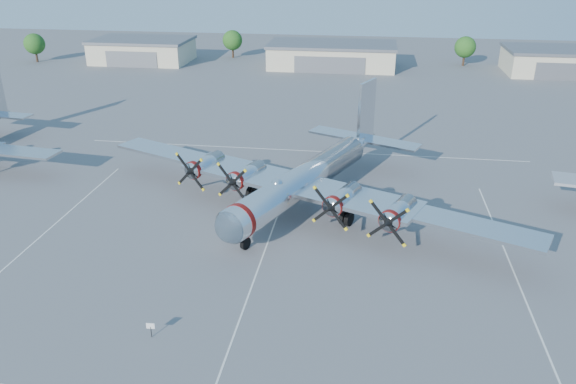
# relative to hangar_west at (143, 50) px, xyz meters

# --- Properties ---
(ground) EXTENTS (260.00, 260.00, 0.00)m
(ground) POSITION_rel_hangar_west_xyz_m (45.00, -81.96, -2.71)
(ground) COLOR #5E5E61
(ground) RESTS_ON ground
(parking_lines) EXTENTS (60.00, 50.08, 0.01)m
(parking_lines) POSITION_rel_hangar_west_xyz_m (45.00, -83.71, -2.71)
(parking_lines) COLOR silver
(parking_lines) RESTS_ON ground
(hangar_west) EXTENTS (22.60, 14.60, 5.40)m
(hangar_west) POSITION_rel_hangar_west_xyz_m (0.00, 0.00, 0.00)
(hangar_west) COLOR beige
(hangar_west) RESTS_ON ground
(hangar_center) EXTENTS (28.60, 14.60, 5.40)m
(hangar_center) POSITION_rel_hangar_west_xyz_m (45.00, -0.00, -0.00)
(hangar_center) COLOR beige
(hangar_center) RESTS_ON ground
(hangar_east) EXTENTS (20.60, 14.60, 5.40)m
(hangar_east) POSITION_rel_hangar_west_xyz_m (93.00, 0.00, 0.00)
(hangar_east) COLOR beige
(hangar_east) RESTS_ON ground
(tree_far_west) EXTENTS (4.80, 4.80, 6.64)m
(tree_far_west) POSITION_rel_hangar_west_xyz_m (-25.00, -3.96, 1.51)
(tree_far_west) COLOR #382619
(tree_far_west) RESTS_ON ground
(tree_west) EXTENTS (4.80, 4.80, 6.64)m
(tree_west) POSITION_rel_hangar_west_xyz_m (20.00, 8.04, 1.51)
(tree_west) COLOR #382619
(tree_west) RESTS_ON ground
(tree_east) EXTENTS (4.80, 4.80, 6.64)m
(tree_east) POSITION_rel_hangar_west_xyz_m (75.00, 6.04, 1.51)
(tree_east) COLOR #382619
(tree_east) RESTS_ON ground
(main_bomber_b29) EXTENTS (58.11, 50.23, 10.79)m
(main_bomber_b29) POSITION_rel_hangar_west_xyz_m (47.80, -74.05, -2.71)
(main_bomber_b29) COLOR silver
(main_bomber_b29) RESTS_ON ground
(info_placard) EXTENTS (0.63, 0.07, 1.20)m
(info_placard) POSITION_rel_hangar_west_xyz_m (39.16, -97.97, -1.87)
(info_placard) COLOR black
(info_placard) RESTS_ON ground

